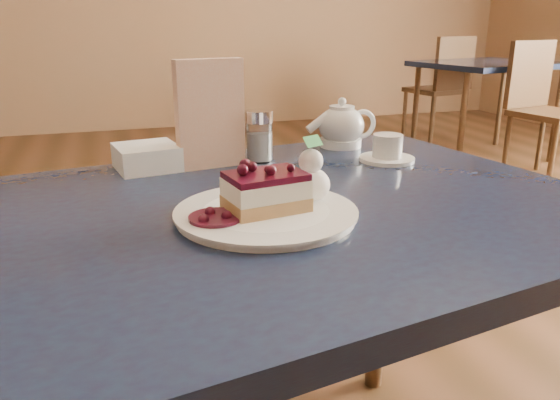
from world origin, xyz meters
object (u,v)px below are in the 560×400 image
object	(u,v)px
dessert_plate	(266,214)
bg_table_far_right	(479,148)
main_table	(253,252)
tea_set	(350,131)
cheesecake_slice	(266,192)

from	to	relation	value
dessert_plate	bg_table_far_right	distance (m)	3.82
dessert_plate	bg_table_far_right	xyz separation A→B (m)	(2.55, 2.77, -0.67)
main_table	tea_set	world-z (taller)	tea_set
cheesecake_slice	tea_set	distance (m)	0.50
dessert_plate	bg_table_far_right	size ratio (longest dim) A/B	0.15
dessert_plate	main_table	bearing A→B (deg)	99.44
dessert_plate	bg_table_far_right	world-z (taller)	dessert_plate
main_table	tea_set	xyz separation A→B (m)	(0.32, 0.34, 0.12)
dessert_plate	bg_table_far_right	bearing A→B (deg)	47.36
dessert_plate	tea_set	world-z (taller)	tea_set
tea_set	bg_table_far_right	size ratio (longest dim) A/B	0.15
main_table	tea_set	distance (m)	0.48
cheesecake_slice	bg_table_far_right	world-z (taller)	cheesecake_slice
bg_table_far_right	cheesecake_slice	bearing A→B (deg)	-143.27
main_table	cheesecake_slice	distance (m)	0.13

